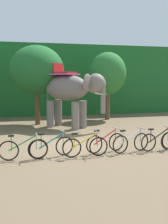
# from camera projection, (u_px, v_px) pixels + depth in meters

# --- Properties ---
(ground_plane) EXTENTS (80.00, 80.00, 0.00)m
(ground_plane) POSITION_uv_depth(u_px,v_px,m) (73.00, 145.00, 12.18)
(ground_plane) COLOR brown
(foliage_hedge) EXTENTS (36.00, 6.00, 5.62)m
(foliage_hedge) POSITION_uv_depth(u_px,v_px,m) (41.00, 80.00, 24.52)
(foliage_hedge) COLOR #1E6028
(foliage_hedge) RESTS_ON ground
(tree_center_right) EXTENTS (3.37, 3.37, 4.94)m
(tree_center_right) POSITION_uv_depth(u_px,v_px,m) (37.00, 70.00, 17.46)
(tree_center_right) COLOR brown
(tree_center_right) RESTS_ON ground
(tree_center) EXTENTS (2.59, 2.59, 4.75)m
(tree_center) POSITION_uv_depth(u_px,v_px,m) (108.00, 74.00, 19.82)
(tree_center) COLOR brown
(tree_center) RESTS_ON ground
(elephant) EXTENTS (3.62, 3.73, 3.78)m
(elephant) POSITION_uv_depth(u_px,v_px,m) (71.00, 90.00, 16.24)
(elephant) COLOR slate
(elephant) RESTS_ON ground
(bike_green) EXTENTS (1.71, 0.52, 0.92)m
(bike_green) POSITION_uv_depth(u_px,v_px,m) (23.00, 149.00, 9.82)
(bike_green) COLOR black
(bike_green) RESTS_ON ground
(bike_teal) EXTENTS (1.68, 0.58, 0.92)m
(bike_teal) POSITION_uv_depth(u_px,v_px,m) (52.00, 147.00, 10.20)
(bike_teal) COLOR black
(bike_teal) RESTS_ON ground
(bike_yellow) EXTENTS (1.71, 0.52, 0.92)m
(bike_yellow) POSITION_uv_depth(u_px,v_px,m) (85.00, 146.00, 10.22)
(bike_yellow) COLOR black
(bike_yellow) RESTS_ON ground
(bike_red) EXTENTS (1.68, 0.58, 0.92)m
(bike_red) POSITION_uv_depth(u_px,v_px,m) (105.00, 142.00, 10.90)
(bike_red) COLOR black
(bike_red) RESTS_ON ground
(bike_white) EXTENTS (1.67, 0.59, 0.92)m
(bike_white) POSITION_uv_depth(u_px,v_px,m) (131.00, 142.00, 10.90)
(bike_white) COLOR black
(bike_white) RESTS_ON ground
(bike_black) EXTENTS (1.70, 0.52, 0.92)m
(bike_black) POSITION_uv_depth(u_px,v_px,m) (159.00, 141.00, 11.19)
(bike_black) COLOR black
(bike_black) RESTS_ON ground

